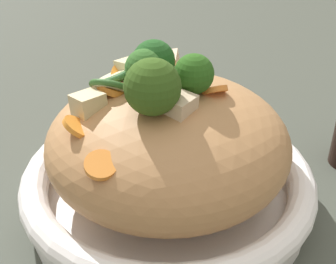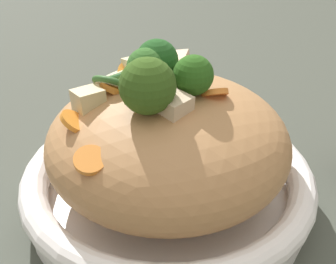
{
  "view_description": "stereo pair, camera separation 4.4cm",
  "coord_description": "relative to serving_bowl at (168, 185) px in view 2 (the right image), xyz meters",
  "views": [
    {
      "loc": [
        -0.28,
        -0.25,
        0.32
      ],
      "look_at": [
        0.0,
        0.0,
        0.09
      ],
      "focal_mm": 49.21,
      "sensor_mm": 36.0,
      "label": 1
    },
    {
      "loc": [
        -0.25,
        -0.28,
        0.32
      ],
      "look_at": [
        0.0,
        0.0,
        0.09
      ],
      "focal_mm": 49.21,
      "sensor_mm": 36.0,
      "label": 2
    }
  ],
  "objects": [
    {
      "name": "serving_bowl",
      "position": [
        0.0,
        0.0,
        0.0
      ],
      "size": [
        0.29,
        0.29,
        0.05
      ],
      "color": "white",
      "rests_on": "ground_plane"
    },
    {
      "name": "zucchini_slices",
      "position": [
        -0.01,
        0.06,
        0.1
      ],
      "size": [
        0.08,
        0.08,
        0.03
      ],
      "color": "beige",
      "rests_on": "serving_bowl"
    },
    {
      "name": "carrot_coins",
      "position": [
        -0.02,
        0.02,
        0.1
      ],
      "size": [
        0.17,
        0.13,
        0.04
      ],
      "color": "orange",
      "rests_on": "serving_bowl"
    },
    {
      "name": "broccoli_florets",
      "position": [
        -0.01,
        0.0,
        0.13
      ],
      "size": [
        0.11,
        0.1,
        0.06
      ],
      "color": "#A4BC7A",
      "rests_on": "serving_bowl"
    },
    {
      "name": "ground_plane",
      "position": [
        0.0,
        0.0,
        -0.03
      ],
      "size": [
        3.0,
        3.0,
        0.0
      ],
      "primitive_type": "plane",
      "color": "#42463C"
    },
    {
      "name": "noodle_heap",
      "position": [
        0.0,
        -0.0,
        0.05
      ],
      "size": [
        0.23,
        0.23,
        0.11
      ],
      "color": "#B17D4D",
      "rests_on": "serving_bowl"
    },
    {
      "name": "chicken_chunks",
      "position": [
        0.02,
        0.04,
        0.1
      ],
      "size": [
        0.16,
        0.13,
        0.04
      ],
      "color": "#CFB38F",
      "rests_on": "serving_bowl"
    }
  ]
}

